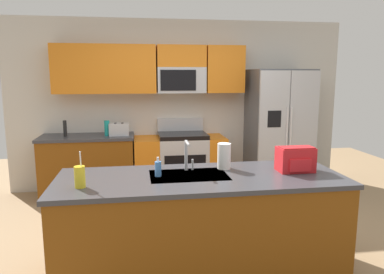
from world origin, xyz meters
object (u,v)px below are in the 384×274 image
object	(u,v)px
range_oven	(180,163)
sink_faucet	(187,153)
refrigerator	(279,130)
soap_dispenser	(158,169)
paper_towel_roll	(224,156)
backpack	(296,159)
bottle_teal	(107,128)
pepper_mill	(65,128)
toaster	(119,129)
drink_cup_yellow	(80,177)

from	to	relation	value
range_oven	sink_faucet	bearing A→B (deg)	-95.12
refrigerator	sink_faucet	world-z (taller)	refrigerator
range_oven	soap_dispenser	bearing A→B (deg)	-101.55
soap_dispenser	paper_towel_roll	bearing A→B (deg)	14.86
backpack	refrigerator	bearing A→B (deg)	71.46
range_oven	bottle_teal	distance (m)	1.21
sink_faucet	paper_towel_roll	distance (m)	0.36
pepper_mill	sink_faucet	world-z (taller)	sink_faucet
toaster	drink_cup_yellow	distance (m)	2.46
toaster	paper_towel_roll	xyz separation A→B (m)	(1.05, -2.06, 0.03)
pepper_mill	backpack	xyz separation A→B (m)	(2.44, -2.30, 0.00)
toaster	paper_towel_roll	bearing A→B (deg)	-62.91
backpack	soap_dispenser	bearing A→B (deg)	178.91
range_oven	backpack	world-z (taller)	backpack
range_oven	soap_dispenser	xyz separation A→B (m)	(-0.47, -2.28, 0.53)
pepper_mill	paper_towel_roll	world-z (taller)	paper_towel_roll
sink_faucet	soap_dispenser	xyz separation A→B (m)	(-0.27, -0.14, -0.10)
bottle_teal	drink_cup_yellow	size ratio (longest dim) A/B	0.76
refrigerator	paper_towel_roll	xyz separation A→B (m)	(-1.37, -2.04, 0.09)
pepper_mill	paper_towel_roll	distance (m)	2.78
range_oven	pepper_mill	world-z (taller)	pepper_mill
range_oven	soap_dispenser	distance (m)	2.39
range_oven	drink_cup_yellow	world-z (taller)	drink_cup_yellow
toaster	soap_dispenser	size ratio (longest dim) A/B	1.65
range_oven	bottle_teal	world-z (taller)	bottle_teal
pepper_mill	drink_cup_yellow	distance (m)	2.57
refrigerator	pepper_mill	bearing A→B (deg)	178.75
bottle_teal	sink_faucet	distance (m)	2.27
drink_cup_yellow	backpack	size ratio (longest dim) A/B	0.91
pepper_mill	paper_towel_roll	xyz separation A→B (m)	(1.81, -2.11, 0.01)
sink_faucet	drink_cup_yellow	bearing A→B (deg)	-157.82
refrigerator	drink_cup_yellow	bearing A→B (deg)	-137.08
toaster	bottle_teal	distance (m)	0.17
pepper_mill	bottle_teal	bearing A→B (deg)	-4.63
drink_cup_yellow	soap_dispenser	distance (m)	0.66
backpack	range_oven	bearing A→B (deg)	108.73
backpack	sink_faucet	bearing A→B (deg)	170.44
paper_towel_roll	backpack	world-z (taller)	paper_towel_roll
range_oven	refrigerator	size ratio (longest dim) A/B	0.74
sink_faucet	pepper_mill	bearing A→B (deg)	124.36
backpack	paper_towel_roll	bearing A→B (deg)	162.97
sink_faucet	backpack	distance (m)	0.99
drink_cup_yellow	bottle_teal	bearing A→B (deg)	89.44
range_oven	toaster	xyz separation A→B (m)	(-0.89, -0.05, 0.55)
refrigerator	soap_dispenser	xyz separation A→B (m)	(-2.00, -2.21, 0.04)
refrigerator	backpack	world-z (taller)	refrigerator
drink_cup_yellow	paper_towel_roll	world-z (taller)	drink_cup_yellow
bottle_teal	backpack	size ratio (longest dim) A/B	0.69
soap_dispenser	backpack	xyz separation A→B (m)	(1.25, -0.02, 0.05)
refrigerator	bottle_teal	bearing A→B (deg)	179.52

